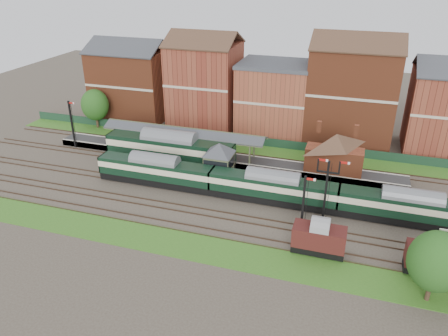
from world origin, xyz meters
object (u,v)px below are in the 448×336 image
(signal_box, at_px, (219,162))
(platform_railcar, at_px, (170,149))
(dmu_train, at_px, (272,187))
(semaphore_bracket, at_px, (327,188))
(goods_van_a, at_px, (319,238))

(signal_box, distance_m, platform_railcar, 9.51)
(signal_box, height_order, dmu_train, signal_box)
(dmu_train, distance_m, platform_railcar, 18.35)
(signal_box, xyz_separation_m, semaphore_bracket, (15.04, -5.75, 1.44))
(goods_van_a, bearing_deg, platform_railcar, 147.26)
(signal_box, relative_size, goods_van_a, 1.08)
(semaphore_bracket, bearing_deg, platform_railcar, 159.42)
(signal_box, relative_size, platform_railcar, 0.30)
(platform_railcar, bearing_deg, goods_van_a, -32.74)
(semaphore_bracket, xyz_separation_m, goods_van_a, (0.14, -6.50, -2.70))
(platform_railcar, bearing_deg, semaphore_bracket, -20.58)
(dmu_train, relative_size, platform_railcar, 2.48)
(goods_van_a, bearing_deg, signal_box, 141.09)
(platform_railcar, height_order, goods_van_a, platform_railcar)
(dmu_train, bearing_deg, platform_railcar, 159.25)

